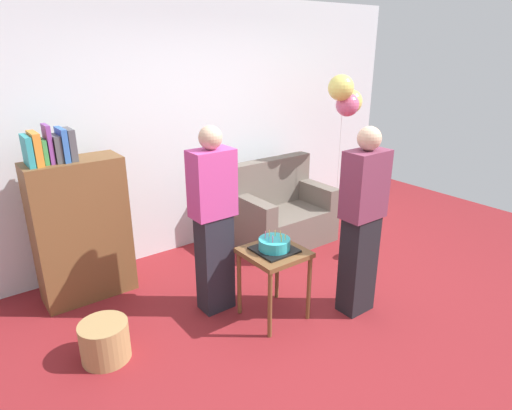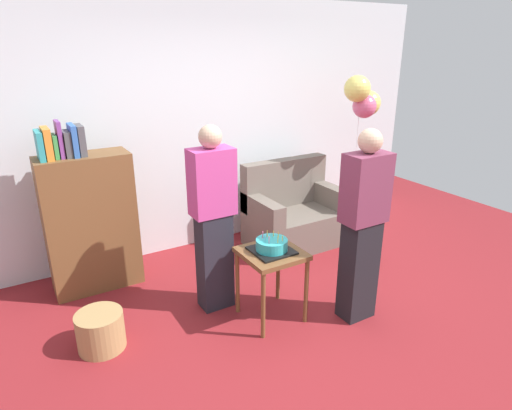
{
  "view_description": "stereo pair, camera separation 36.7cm",
  "coord_description": "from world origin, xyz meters",
  "px_view_note": "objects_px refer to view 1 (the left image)",
  "views": [
    {
      "loc": [
        -2.29,
        -2.22,
        2.23
      ],
      "look_at": [
        -0.21,
        0.53,
        0.95
      ],
      "focal_mm": 30.8,
      "sensor_mm": 36.0,
      "label": 1
    },
    {
      "loc": [
        -1.98,
        -2.43,
        2.23
      ],
      "look_at": [
        -0.21,
        0.53,
        0.95
      ],
      "focal_mm": 30.8,
      "sensor_mm": 36.0,
      "label": 2
    }
  ],
  "objects_px": {
    "side_table": "(274,261)",
    "birthday_cake": "(274,245)",
    "wicker_basket": "(105,341)",
    "handbag": "(355,248)",
    "person_blowing_candles": "(213,221)",
    "bookshelf": "(80,227)",
    "balloon_bunch": "(346,98)",
    "couch": "(281,214)",
    "person_holding_cake": "(362,222)"
  },
  "relations": [
    {
      "from": "couch",
      "to": "person_blowing_candles",
      "type": "relative_size",
      "value": 0.67
    },
    {
      "from": "birthday_cake",
      "to": "wicker_basket",
      "type": "distance_m",
      "value": 1.48
    },
    {
      "from": "person_blowing_candles",
      "to": "handbag",
      "type": "distance_m",
      "value": 1.9
    },
    {
      "from": "bookshelf",
      "to": "birthday_cake",
      "type": "bearing_deg",
      "value": -48.47
    },
    {
      "from": "balloon_bunch",
      "to": "bookshelf",
      "type": "bearing_deg",
      "value": 172.6
    },
    {
      "from": "person_blowing_candles",
      "to": "person_holding_cake",
      "type": "bearing_deg",
      "value": -32.3
    },
    {
      "from": "handbag",
      "to": "person_holding_cake",
      "type": "bearing_deg",
      "value": -139.24
    },
    {
      "from": "side_table",
      "to": "wicker_basket",
      "type": "bearing_deg",
      "value": 166.33
    },
    {
      "from": "side_table",
      "to": "handbag",
      "type": "relative_size",
      "value": 2.23
    },
    {
      "from": "balloon_bunch",
      "to": "person_holding_cake",
      "type": "bearing_deg",
      "value": -131.77
    },
    {
      "from": "couch",
      "to": "handbag",
      "type": "height_order",
      "value": "couch"
    },
    {
      "from": "handbag",
      "to": "balloon_bunch",
      "type": "relative_size",
      "value": 0.15
    },
    {
      "from": "person_blowing_candles",
      "to": "person_holding_cake",
      "type": "xyz_separation_m",
      "value": [
        0.96,
        -0.77,
        0.0
      ]
    },
    {
      "from": "bookshelf",
      "to": "wicker_basket",
      "type": "distance_m",
      "value": 1.14
    },
    {
      "from": "side_table",
      "to": "person_holding_cake",
      "type": "relative_size",
      "value": 0.38
    },
    {
      "from": "side_table",
      "to": "birthday_cake",
      "type": "distance_m",
      "value": 0.15
    },
    {
      "from": "balloon_bunch",
      "to": "handbag",
      "type": "bearing_deg",
      "value": -120.61
    },
    {
      "from": "person_holding_cake",
      "to": "balloon_bunch",
      "type": "bearing_deg",
      "value": -103.53
    },
    {
      "from": "bookshelf",
      "to": "handbag",
      "type": "xyz_separation_m",
      "value": [
        2.59,
        -0.99,
        -0.59
      ]
    },
    {
      "from": "birthday_cake",
      "to": "person_blowing_candles",
      "type": "height_order",
      "value": "person_blowing_candles"
    },
    {
      "from": "person_holding_cake",
      "to": "couch",
      "type": "bearing_deg",
      "value": -77.06
    },
    {
      "from": "couch",
      "to": "bookshelf",
      "type": "bearing_deg",
      "value": 175.72
    },
    {
      "from": "couch",
      "to": "side_table",
      "type": "relative_size",
      "value": 1.76
    },
    {
      "from": "couch",
      "to": "balloon_bunch",
      "type": "distance_m",
      "value": 1.51
    },
    {
      "from": "birthday_cake",
      "to": "wicker_basket",
      "type": "height_order",
      "value": "birthday_cake"
    },
    {
      "from": "person_blowing_candles",
      "to": "balloon_bunch",
      "type": "bearing_deg",
      "value": 19.93
    },
    {
      "from": "person_blowing_candles",
      "to": "side_table",
      "type": "bearing_deg",
      "value": -45.57
    },
    {
      "from": "wicker_basket",
      "to": "person_holding_cake",
      "type": "bearing_deg",
      "value": -18.94
    },
    {
      "from": "person_blowing_candles",
      "to": "wicker_basket",
      "type": "height_order",
      "value": "person_blowing_candles"
    },
    {
      "from": "person_holding_cake",
      "to": "wicker_basket",
      "type": "xyz_separation_m",
      "value": [
        -1.99,
        0.68,
        -0.68
      ]
    },
    {
      "from": "couch",
      "to": "side_table",
      "type": "bearing_deg",
      "value": -132.5
    },
    {
      "from": "bookshelf",
      "to": "person_holding_cake",
      "type": "height_order",
      "value": "person_holding_cake"
    },
    {
      "from": "couch",
      "to": "birthday_cake",
      "type": "bearing_deg",
      "value": -132.5
    },
    {
      "from": "couch",
      "to": "side_table",
      "type": "distance_m",
      "value": 1.57
    },
    {
      "from": "wicker_basket",
      "to": "couch",
      "type": "bearing_deg",
      "value": 18.86
    },
    {
      "from": "handbag",
      "to": "person_blowing_candles",
      "type": "bearing_deg",
      "value": 177.25
    },
    {
      "from": "side_table",
      "to": "balloon_bunch",
      "type": "distance_m",
      "value": 2.3
    },
    {
      "from": "side_table",
      "to": "birthday_cake",
      "type": "bearing_deg",
      "value": -157.26
    },
    {
      "from": "wicker_basket",
      "to": "handbag",
      "type": "relative_size",
      "value": 1.29
    },
    {
      "from": "bookshelf",
      "to": "person_holding_cake",
      "type": "xyz_separation_m",
      "value": [
        1.8,
        -1.67,
        0.15
      ]
    },
    {
      "from": "birthday_cake",
      "to": "person_holding_cake",
      "type": "bearing_deg",
      "value": -28.98
    },
    {
      "from": "birthday_cake",
      "to": "balloon_bunch",
      "type": "height_order",
      "value": "balloon_bunch"
    },
    {
      "from": "wicker_basket",
      "to": "handbag",
      "type": "xyz_separation_m",
      "value": [
        2.78,
        -0.0,
        -0.05
      ]
    },
    {
      "from": "couch",
      "to": "bookshelf",
      "type": "xyz_separation_m",
      "value": [
        -2.21,
        0.17,
        0.35
      ]
    },
    {
      "from": "birthday_cake",
      "to": "wicker_basket",
      "type": "bearing_deg",
      "value": 166.33
    },
    {
      "from": "person_holding_cake",
      "to": "handbag",
      "type": "xyz_separation_m",
      "value": [
        0.79,
        0.68,
        -0.73
      ]
    },
    {
      "from": "birthday_cake",
      "to": "person_blowing_candles",
      "type": "relative_size",
      "value": 0.2
    },
    {
      "from": "birthday_cake",
      "to": "balloon_bunch",
      "type": "distance_m",
      "value": 2.24
    },
    {
      "from": "birthday_cake",
      "to": "wicker_basket",
      "type": "xyz_separation_m",
      "value": [
        -1.35,
        0.33,
        -0.52
      ]
    },
    {
      "from": "balloon_bunch",
      "to": "wicker_basket",
      "type": "bearing_deg",
      "value": -169.13
    }
  ]
}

